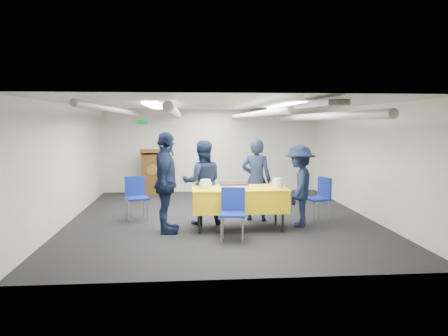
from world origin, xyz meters
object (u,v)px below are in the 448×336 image
Objects in this scene: serving_table at (239,199)px; podium at (153,172)px; chair_right at (320,194)px; sailor_a at (256,180)px; sheet_cake at (234,185)px; sailor_d at (299,186)px; chair_left at (136,194)px; chair_near at (233,208)px; sailor_c at (166,183)px; sailor_b at (202,182)px.

podium reaches higher than serving_table.
chair_right is at bearing -44.55° from podium.
sheet_cake is at bearing 72.76° from sailor_a.
chair_right is at bearing 147.52° from sailor_d.
serving_table is at bearing -60.14° from sailor_d.
chair_left is (-0.10, -3.05, -0.08)m from podium.
chair_right reaches higher than serving_table.
chair_near is 1.31m from sailor_c.
chair_left is 0.57× the size of sailor_d.
sailor_a is (0.52, 0.68, 0.00)m from sheet_cake.
chair_right is 1.29m from sailor_a.
sailor_c is 2.49m from sailor_d.
sailor_b is 0.90× the size of sailor_c.
serving_table is at bearing -64.98° from podium.
sailor_a is 0.91m from sailor_d.
chair_near is 2.23m from chair_right.
sailor_b is at bearing -78.11° from sailor_d.
chair_left is 0.54× the size of sailor_b.
chair_right is (3.53, -3.48, -0.08)m from podium.
sailor_c is at bearing -167.44° from chair_right.
sheet_cake is at bearing 82.45° from chair_near.
chair_left is at bearing 137.03° from chair_near.
sailor_a is 1.06× the size of sailor_d.
serving_table is 0.85m from sailor_a.
sailor_c reaches higher than sailor_b.
chair_near is (-0.20, -0.71, -0.03)m from serving_table.
chair_right is 0.53× the size of sailor_a.
sailor_a is 1.09m from sailor_b.
sailor_d is at bearing -144.68° from chair_right.
serving_table is 1.12× the size of sailor_d.
sailor_b is (-0.66, 0.48, 0.25)m from serving_table.
sailor_d is (2.47, 0.30, -0.13)m from sailor_c.
podium is 4.88m from sailor_d.
chair_right is 3.66m from chair_left.
sheet_cake is 1.26m from sailor_d.
chair_left is 0.49× the size of sailor_c.
sheet_cake is 1.86m from chair_right.
sailor_b is 0.91m from sailor_c.
podium reaches higher than chair_near.
sailor_d is at bearing 163.83° from sailor_a.
chair_right is at bearing 16.31° from sheet_cake.
serving_table is 4.41m from podium.
serving_table is 2.18m from chair_left.
sailor_b reaches higher than podium.
sailor_c reaches higher than chair_right.
sailor_b is at bearing -19.33° from chair_left.
podium is 1.44× the size of chair_left.
sailor_d reaches higher than podium.
podium is 4.02m from sailor_a.
chair_right is 3.08m from sailor_c.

